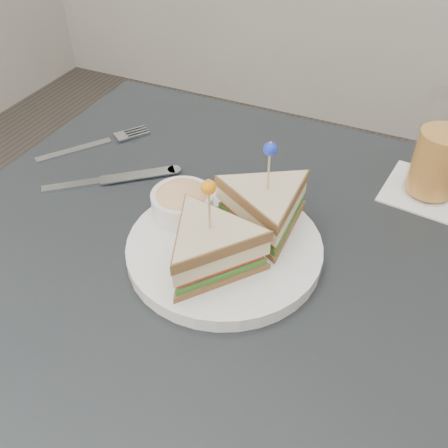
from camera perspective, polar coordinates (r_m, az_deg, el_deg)
table at (r=0.72m, az=-1.07°, el=-7.83°), size 0.80×0.80×0.75m
plate_meal at (r=0.64m, az=0.68°, el=-0.56°), size 0.33×0.33×0.15m
cutlery_fork at (r=0.91m, az=-14.05°, el=8.98°), size 0.13×0.18×0.01m
cutlery_knife at (r=0.81m, az=-13.28°, el=4.90°), size 0.18×0.15×0.01m
drink_set at (r=0.79m, az=23.43°, el=7.35°), size 0.14×0.14×0.16m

